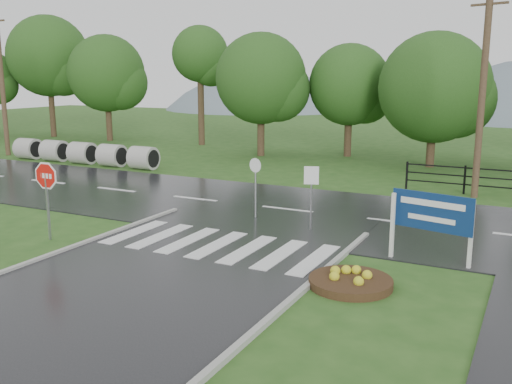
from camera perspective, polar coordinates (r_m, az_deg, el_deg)
The scene contains 13 objects.
ground at distance 12.84m, azimuth -15.56°, elevation -11.18°, with size 120.00×120.00×0.00m, color #2A521B.
main_road at distance 20.90m, azimuth 3.14°, elevation -1.85°, with size 90.00×8.00×0.04m, color black.
crosswalk at distance 16.59m, azimuth -3.88°, elevation -5.27°, with size 6.50×2.80×0.02m.
hills at distance 76.54m, azimuth 22.45°, elevation -4.66°, with size 102.00×48.00×48.00m.
treeline at distance 33.75m, azimuth 14.38°, elevation 3.02°, with size 83.20×5.20×10.00m.
culvert_pipes at distance 33.08m, azimuth -16.96°, elevation 3.76°, with size 9.70×1.20×1.20m.
stop_sign at distance 17.94m, azimuth -20.25°, elevation 0.92°, with size 1.12×0.07×2.52m.
estate_billboard at distance 15.44m, azimuth 17.15°, elevation -2.26°, with size 2.13×0.53×1.90m.
flower_bed at distance 13.72m, azimuth 9.44°, elevation -8.72°, with size 1.97×1.97×0.39m.
reg_sign_small at distance 17.88m, azimuth 5.55°, elevation 0.66°, with size 0.44×0.17×2.09m.
reg_sign_round at distance 19.40m, azimuth -0.06°, elevation 1.18°, with size 0.48×0.13×2.11m.
utility_pole_west at distance 37.97m, azimuth -24.07°, elevation 9.95°, with size 1.53×0.30×8.62m.
utility_pole_east at distance 24.24m, azimuth 21.69°, elevation 9.09°, with size 1.40×0.53×8.13m.
Camera 1 is at (8.16, -8.61, 4.91)m, focal length 40.00 mm.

